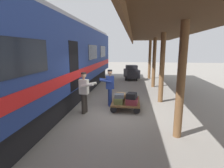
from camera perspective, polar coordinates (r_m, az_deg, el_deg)
ground_plane at (r=7.56m, az=2.11°, el=-9.16°), size 60.00×60.00×0.00m
platform_canopy at (r=7.21m, az=18.15°, el=15.91°), size 3.20×19.18×3.56m
train_car at (r=8.12m, az=-22.17°, el=6.36°), size 3.02×19.22×4.00m
luggage_cart at (r=8.07m, az=4.52°, el=-5.66°), size 1.25×1.73×0.35m
suitcase_burgundy_valise at (r=7.55m, az=6.44°, el=-5.52°), size 0.53×0.63×0.24m
suitcase_navy_fabric at (r=8.00m, az=6.50°, el=-4.35°), size 0.46×0.62×0.30m
suitcase_olive_duffel at (r=7.58m, az=2.30°, el=-5.37°), size 0.40×0.55×0.25m
suitcase_gray_aluminum at (r=8.47m, az=6.55°, el=-3.74°), size 0.49×0.48×0.22m
suitcase_tan_vintage at (r=8.50m, az=2.86°, el=-3.70°), size 0.47×0.56×0.20m
suitcase_brown_leather at (r=8.04m, az=2.59°, el=-4.70°), size 0.48×0.56×0.16m
suitcase_slate_roller at (r=7.53m, az=2.35°, el=-3.85°), size 0.40×0.38×0.16m
suitcase_black_hardshell at (r=7.49m, az=6.36°, el=-3.79°), size 0.47×0.52×0.24m
porter_in_overalls at (r=8.19m, az=-0.82°, el=-0.82°), size 0.72×0.54×1.70m
porter_by_door at (r=7.33m, az=-8.84°, el=-2.38°), size 0.71×0.50×1.70m
baggage_tug at (r=15.48m, az=6.30°, el=3.66°), size 1.47×1.91×1.30m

